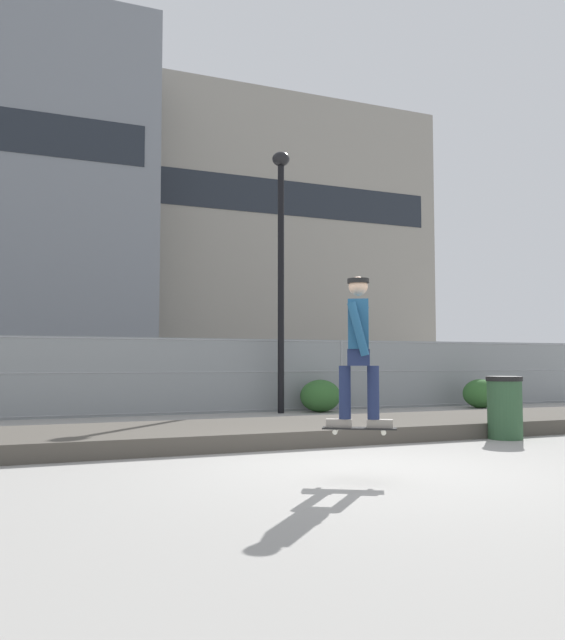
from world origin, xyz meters
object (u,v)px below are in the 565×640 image
(skateboard, at_px, (359,429))
(shrub_right, at_px, (481,394))
(trash_bin, at_px, (505,407))
(shrub_center, at_px, (320,396))
(parked_car_near, at_px, (1,378))
(skater, at_px, (359,342))
(street_lamp, at_px, (281,248))

(skateboard, bearing_deg, shrub_right, 44.42)
(trash_bin, bearing_deg, shrub_center, 92.36)
(shrub_right, bearing_deg, skateboard, -135.58)
(parked_car_near, height_order, trash_bin, parked_car_near)
(shrub_right, height_order, trash_bin, trash_bin)
(skateboard, relative_size, trash_bin, 0.77)
(skateboard, bearing_deg, trash_bin, 29.84)
(skater, bearing_deg, skateboard, 90.00)
(parked_car_near, bearing_deg, skateboard, -73.69)
(shrub_center, height_order, shrub_right, shrub_center)
(street_lamp, relative_size, parked_car_near, 1.49)
(street_lamp, relative_size, shrub_center, 6.23)
(skater, distance_m, shrub_right, 11.97)
(skater, xyz_separation_m, street_lamp, (2.73, 8.77, 2.63))
(shrub_center, relative_size, shrub_right, 1.03)
(trash_bin, bearing_deg, parked_car_near, 126.97)
(skater, distance_m, street_lamp, 9.55)
(skateboard, height_order, trash_bin, trash_bin)
(shrub_right, relative_size, trash_bin, 0.99)
(parked_car_near, distance_m, shrub_right, 12.92)
(skateboard, distance_m, shrub_right, 11.92)
(skater, height_order, street_lamp, street_lamp)
(trash_bin, bearing_deg, skateboard, -150.16)
(skater, relative_size, parked_car_near, 0.37)
(skateboard, xyz_separation_m, street_lamp, (2.73, 8.77, 3.57))
(parked_car_near, height_order, shrub_center, parked_car_near)
(skateboard, relative_size, shrub_right, 0.77)
(street_lamp, bearing_deg, parked_car_near, 149.23)
(parked_car_near, xyz_separation_m, trash_bin, (7.73, -10.27, -0.32))
(skateboard, xyz_separation_m, skater, (0.00, -0.00, 0.94))
(skateboard, xyz_separation_m, shrub_right, (8.52, 8.34, -0.15))
(skater, relative_size, shrub_center, 1.56)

